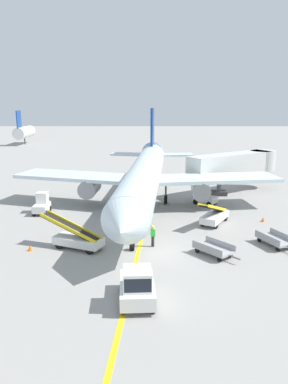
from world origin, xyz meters
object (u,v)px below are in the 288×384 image
baggage_tug_near_wing (42,204)px  belt_loader_aft_hold (77,239)px  safety_cone_nose_left (206,194)px  safety_cone_wingtip_right (30,248)px  safety_cone_tail_area (263,219)px  pushback_tug (137,286)px  jet_bridge (239,164)px  belt_loader_forward_hold (214,215)px  airliner (145,176)px  baggage_cart_loaded (275,240)px  ground_crew_marshaller (153,235)px  safety_cone_nose_right (143,228)px  baggage_tug_by_cargo_door (204,196)px  safety_cone_wingtip_left (128,219)px  baggage_cart_empty_trailing (214,249)px  ground_crew_wing_walker (144,217)px

baggage_tug_near_wing → belt_loader_aft_hold: size_ratio=0.47×
safety_cone_nose_left → safety_cone_wingtip_right: same height
safety_cone_wingtip_right → safety_cone_tail_area: (19.64, 7.22, 0.00)m
belt_loader_aft_hold → pushback_tug: bearing=-59.2°
jet_bridge → belt_loader_forward_hold: bearing=-111.8°
airliner → baggage_cart_loaded: size_ratio=9.38×
safety_cone_wingtip_right → ground_crew_marshaller: bearing=5.6°
ground_crew_marshaller → safety_cone_nose_left: ground_crew_marshaller is taller
safety_cone_nose_right → safety_cone_wingtip_right: (-8.46, -4.72, 0.00)m
safety_cone_tail_area → baggage_tug_by_cargo_door: bearing=127.4°
safety_cone_nose_left → safety_cone_wingtip_right: 23.18m
baggage_tug_by_cargo_door → safety_cone_wingtip_left: 10.07m
safety_cone_nose_right → safety_cone_wingtip_right: same height
airliner → belt_loader_aft_hold: airliner is taller
airliner → safety_cone_wingtip_right: size_ratio=80.31×
ground_crew_marshaller → safety_cone_wingtip_left: (-2.19, 6.24, -0.69)m
airliner → safety_cone_nose_left: size_ratio=80.31×
pushback_tug → baggage_tug_near_wing: (-9.96, 17.33, -0.07)m
baggage_tug_near_wing → baggage_cart_empty_trailing: bearing=-34.5°
jet_bridge → safety_cone_nose_left: size_ratio=27.37×
baggage_cart_loaded → ground_crew_wing_walker: ground_crew_wing_walker is taller
baggage_tug_near_wing → safety_cone_nose_right: bearing=-26.7°
belt_loader_aft_hold → ground_crew_wing_walker: belt_loader_aft_hold is taller
safety_cone_nose_right → safety_cone_wingtip_left: 2.81m
baggage_tug_by_cargo_door → ground_crew_wing_walker: bearing=-130.4°
ground_crew_marshaller → safety_cone_wingtip_right: size_ratio=3.86×
baggage_cart_loaded → baggage_cart_empty_trailing: bearing=-159.0°
belt_loader_forward_hold → safety_cone_wingtip_left: bearing=176.2°
belt_loader_aft_hold → safety_cone_wingtip_left: (3.58, 6.62, -0.56)m
safety_cone_nose_left → safety_cone_nose_right: size_ratio=1.00×
baggage_cart_empty_trailing → baggage_tug_by_cargo_door: bearing=84.5°
ground_crew_marshaller → safety_cone_tail_area: (10.40, 6.31, -0.69)m
ground_crew_marshaller → safety_cone_wingtip_left: size_ratio=3.86×
safety_cone_wingtip_left → belt_loader_forward_hold: bearing=-3.8°
safety_cone_wingtip_right → safety_cone_tail_area: 20.92m
ground_crew_wing_walker → jet_bridge: bearing=49.9°
safety_cone_wingtip_left → safety_cone_nose_left: bearing=48.2°
baggage_tug_by_cargo_door → ground_crew_wing_walker: (-6.49, -7.63, -0.02)m
baggage_cart_loaded → baggage_tug_by_cargo_door: bearing=107.1°
belt_loader_aft_hold → safety_cone_tail_area: bearing=22.5°
airliner → pushback_tug: size_ratio=9.55×
safety_cone_nose_right → baggage_tug_near_wing: bearing=153.3°
baggage_tug_near_wing → ground_crew_wing_walker: baggage_tug_near_wing is taller
baggage_tug_near_wing → pushback_tug: bearing=-60.1°
safety_cone_wingtip_left → safety_cone_tail_area: same height
safety_cone_nose_right → safety_cone_wingtip_left: same height
pushback_tug → baggage_cart_empty_trailing: pushback_tug is taller
baggage_cart_loaded → safety_cone_nose_left: bearing=100.5°
airliner → ground_crew_marshaller: airliner is taller
airliner → baggage_tug_near_wing: (-10.26, -2.31, -2.49)m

